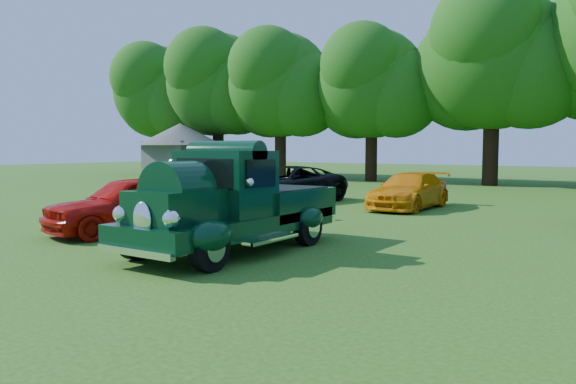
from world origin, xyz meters
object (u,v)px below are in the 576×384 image
Objects in this scene: spectator_white at (171,188)px; gazebo at (181,144)px; hero_pickup at (234,208)px; back_car_black at (287,184)px; back_car_lime at (191,177)px; back_car_orange at (409,191)px; red_convertible at (131,204)px; spectator_pink at (217,191)px; spectator_grey at (267,192)px.

gazebo is (-16.64, 17.04, 1.57)m from spectator_white.
gazebo reaches higher than hero_pickup.
gazebo is (-17.48, 11.74, 1.69)m from back_car_black.
gazebo reaches higher than back_car_lime.
hero_pickup is 9.64m from back_car_orange.
back_car_orange is 0.67× the size of gazebo.
hero_pickup reaches higher than red_convertible.
spectator_pink is at bearing -126.52° from back_car_orange.
back_car_orange is 8.11m from spectator_white.
back_car_black is at bearing 64.88° from spectator_pink.
back_car_black is at bearing -33.90° from gazebo.
red_convertible is 0.84× the size of back_car_lime.
red_convertible is at bearing -76.50° from back_car_lime.
back_car_black reaches higher than back_car_orange.
gazebo is (-18.58, 20.29, 1.68)m from red_convertible.
hero_pickup is 10.26m from back_car_black.
back_car_black is at bearing -172.79° from back_car_orange.
spectator_pink is at bearing -61.92° from back_car_lime.
spectator_grey is (7.18, -4.20, -0.03)m from back_car_lime.
spectator_pink is 0.93× the size of spectator_white.
spectator_pink is at bearing 134.75° from hero_pickup.
back_car_black is 4.91m from spectator_pink.
back_car_orange is (9.64, 0.81, -0.21)m from back_car_lime.
red_convertible is 2.54× the size of spectator_white.
spectator_pink reaches higher than red_convertible.
spectator_grey is 3.24m from spectator_white.
spectator_grey is at bearing 87.57° from red_convertible.
back_car_orange is at bearing 86.58° from spectator_grey.
spectator_pink is at bearing -142.03° from spectator_grey.
back_car_lime is at bearing 137.85° from hero_pickup.
hero_pickup is 13.14m from back_car_lime.
hero_pickup is at bearing -51.69° from back_car_black.
spectator_white is at bearing -141.59° from spectator_grey.
spectator_pink is at bearing -54.45° from spectator_white.
back_car_orange is at bearing 81.75° from red_convertible.
back_car_black is 3.04× the size of spectator_white.
gazebo reaches higher than red_convertible.
red_convertible is 3.79m from spectator_white.
hero_pickup is at bearing 5.94° from red_convertible.
hero_pickup is 1.04× the size of back_car_black.
back_car_lime is 7.26m from spectator_pink.
back_car_lime is at bearing -43.58° from gazebo.
red_convertible is at bearing -72.53° from back_car_black.
red_convertible is at bearing -83.14° from spectator_grey.
spectator_white is (-3.12, -0.87, 0.02)m from spectator_grey.
spectator_pink is 0.24× the size of gazebo.
red_convertible is at bearing -129.70° from spectator_white.
hero_pickup is 5.29m from spectator_grey.
red_convertible is 0.99× the size of back_car_orange.
back_car_orange is 2.58× the size of spectator_white.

